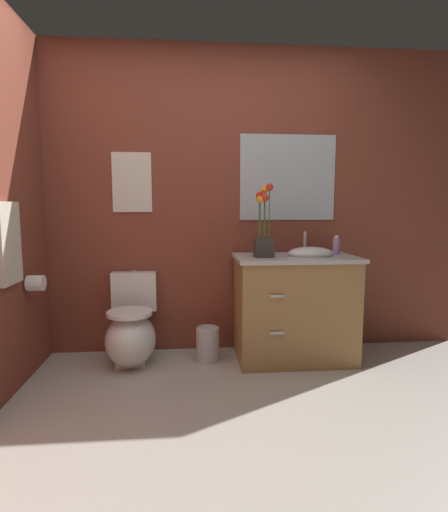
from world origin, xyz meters
name	(u,v)px	position (x,y,z in m)	size (l,w,h in m)	color
ground_plane	(222,455)	(0.00, 0.00, 0.00)	(8.57, 8.57, 0.00)	#B2ADA3
wall_back	(230,202)	(0.20, 1.53, 1.25)	(4.00, 0.05, 2.50)	brown
toilet	(131,332)	(-0.60, 1.24, 0.24)	(0.38, 0.59, 0.69)	white
vanity_cabinet	(295,306)	(0.68, 1.21, 0.43)	(0.94, 0.56, 1.01)	#9E7242
flower_vase	(264,234)	(0.42, 1.16, 1.00)	(0.14, 0.14, 0.55)	#38332D
soap_bottle	(336,246)	(1.03, 1.27, 0.90)	(0.05, 0.05, 0.15)	#B28CBF
trash_bin	(208,344)	(-0.01, 1.22, 0.14)	(0.18, 0.18, 0.27)	#B7B7BC
wall_poster	(132,182)	(-0.60, 1.50, 1.40)	(0.31, 0.01, 0.48)	silver
wall_mirror	(288,178)	(0.68, 1.50, 1.45)	(0.80, 0.01, 0.70)	#B2BCC6
hanging_towel	(10,243)	(-1.27, 0.80, 0.98)	(0.03, 0.28, 0.52)	beige
toilet_paper_roll	(36,283)	(-1.22, 1.04, 0.68)	(0.11, 0.11, 0.11)	white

